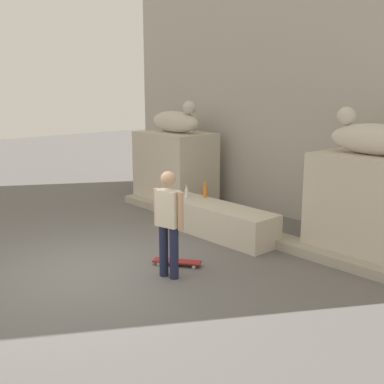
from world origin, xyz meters
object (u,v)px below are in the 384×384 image
(skater, at_px, (169,220))
(skateboard, at_px, (177,262))
(statue_reclining_left, at_px, (176,121))
(bottle_orange, at_px, (205,191))
(statue_reclining_right, at_px, (373,138))
(bottle_clear, at_px, (187,193))

(skater, bearing_deg, skateboard, 112.09)
(skateboard, bearing_deg, statue_reclining_left, 104.45)
(bottle_orange, bearing_deg, skateboard, -54.50)
(statue_reclining_left, bearing_deg, bottle_orange, -21.73)
(statue_reclining_right, bearing_deg, bottle_clear, 16.09)
(statue_reclining_left, distance_m, statue_reclining_right, 5.10)
(statue_reclining_left, distance_m, skater, 4.89)
(statue_reclining_left, relative_size, bottle_clear, 6.28)
(statue_reclining_left, xyz_separation_m, skateboard, (3.28, -2.73, -2.00))
(statue_reclining_left, xyz_separation_m, skater, (3.57, -3.14, -1.14))
(skater, bearing_deg, bottle_orange, 111.78)
(statue_reclining_left, bearing_deg, skateboard, -38.49)
(skater, relative_size, skateboard, 2.18)
(bottle_clear, bearing_deg, skateboard, -45.00)
(statue_reclining_right, height_order, bottle_orange, statue_reclining_right)
(bottle_clear, distance_m, bottle_orange, 0.39)
(statue_reclining_right, bearing_deg, bottle_orange, 12.76)
(skater, height_order, bottle_clear, skater)
(statue_reclining_right, distance_m, skateboard, 3.84)
(statue_reclining_left, bearing_deg, skater, -39.99)
(bottle_orange, bearing_deg, skater, -54.44)
(bottle_clear, bearing_deg, skater, -46.63)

